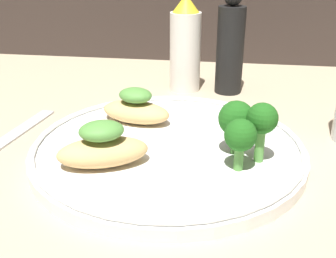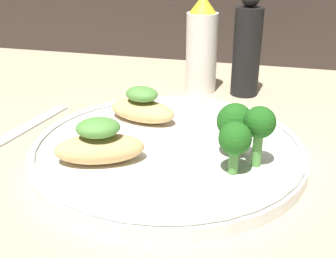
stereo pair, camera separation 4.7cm
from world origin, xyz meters
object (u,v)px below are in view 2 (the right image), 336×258
at_px(plate, 168,148).
at_px(sauce_bottle, 202,47).
at_px(pepper_grinder, 247,48).
at_px(broccoli_bunch, 242,128).

bearing_deg(plate, sauce_bottle, 91.88).
distance_m(plate, sauce_bottle, 0.25).
distance_m(plate, pepper_grinder, 0.26).
bearing_deg(plate, broccoli_bunch, -15.28).
height_order(plate, broccoli_bunch, broccoli_bunch).
relative_size(plate, pepper_grinder, 1.88).
height_order(plate, sauce_bottle, sauce_bottle).
bearing_deg(sauce_bottle, pepper_grinder, 0.00).
distance_m(broccoli_bunch, pepper_grinder, 0.26).
xyz_separation_m(sauce_bottle, pepper_grinder, (0.07, 0.00, 0.00)).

